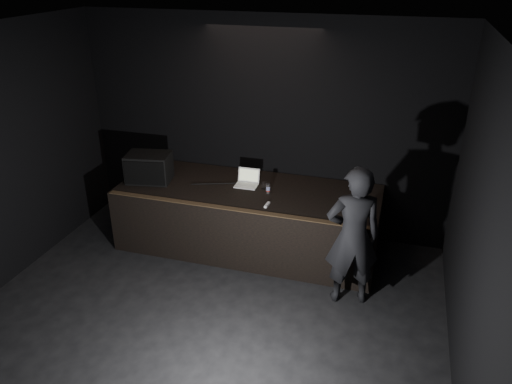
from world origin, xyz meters
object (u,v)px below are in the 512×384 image
Objects in this scene: stage_riser at (249,218)px; beer_can at (268,189)px; stage_monitor at (149,168)px; person at (353,237)px; laptop at (247,181)px.

beer_can is (0.33, -0.06, 0.57)m from stage_riser.
stage_monitor is at bearing -174.75° from stage_riser.
person reaches higher than beer_can.
laptop reaches higher than beer_can.
stage_monitor reaches higher than laptop.
person reaches higher than stage_riser.
person reaches higher than laptop.
person is at bearing -23.97° from stage_monitor.
laptop is at bearing 0.78° from stage_monitor.
stage_monitor is (-1.59, -0.15, 0.72)m from stage_riser.
stage_riser is 2.05× the size of person.
person is (1.37, -0.89, -0.10)m from beer_can.
laptop is (1.53, 0.30, -0.16)m from stage_monitor.
stage_monitor is 1.93m from beer_can.
stage_monitor is 4.96× the size of beer_can.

